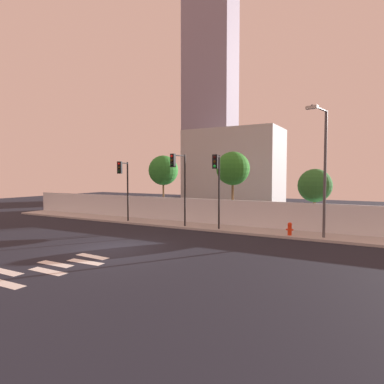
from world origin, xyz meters
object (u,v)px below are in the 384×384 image
traffic_light_right (123,178)px  fire_hydrant (290,228)px  roadside_tree_midleft (233,169)px  roadside_tree_midright (315,186)px  traffic_light_left (179,174)px  street_lamp_curbside (323,162)px  roadside_tree_leftmost (163,170)px  traffic_light_center (217,176)px

traffic_light_right → fire_hydrant: bearing=2.7°
roadside_tree_midleft → roadside_tree_midright: bearing=0.0°
roadside_tree_midleft → traffic_light_right: bearing=-155.0°
traffic_light_right → roadside_tree_midleft: roadside_tree_midleft is taller
traffic_light_left → fire_hydrant: bearing=4.6°
street_lamp_curbside → roadside_tree_midright: (-0.88, 2.96, -1.42)m
fire_hydrant → roadside_tree_midleft: 6.72m
roadside_tree_leftmost → roadside_tree_midleft: bearing=0.0°
traffic_light_right → fire_hydrant: (12.31, 0.58, -2.93)m
fire_hydrant → roadside_tree_midleft: size_ratio=0.14×
traffic_light_center → roadside_tree_midleft: bearing=94.4°
traffic_light_left → street_lamp_curbside: 9.23m
roadside_tree_midleft → roadside_tree_leftmost: bearing=-180.0°
roadside_tree_leftmost → roadside_tree_midright: size_ratio=1.29×
traffic_light_right → roadside_tree_leftmost: roadside_tree_leftmost is taller
traffic_light_right → roadside_tree_midleft: 8.27m
traffic_light_left → traffic_light_center: bearing=3.6°
roadside_tree_midright → street_lamp_curbside: bearing=-73.4°
traffic_light_left → fire_hydrant: 8.08m
traffic_light_center → traffic_light_left: bearing=-176.4°
street_lamp_curbside → traffic_light_right: bearing=-177.9°
traffic_light_center → roadside_tree_midleft: roadside_tree_midleft is taller
street_lamp_curbside → roadside_tree_leftmost: street_lamp_curbside is taller
traffic_light_right → roadside_tree_leftmost: (1.28, 3.49, 0.60)m
fire_hydrant → traffic_light_left: bearing=-175.4°
traffic_light_left → traffic_light_right: 4.93m
traffic_light_left → traffic_light_right: size_ratio=1.09×
street_lamp_curbside → traffic_light_center: bearing=-176.6°
traffic_light_right → street_lamp_curbside: size_ratio=0.63×
traffic_light_left → roadside_tree_midleft: roadside_tree_midleft is taller
roadside_tree_midright → roadside_tree_leftmost: bearing=-180.0°
traffic_light_center → fire_hydrant: bearing=5.3°
traffic_light_right → street_lamp_curbside: bearing=2.1°
traffic_light_right → traffic_light_left: bearing=-0.3°
traffic_light_left → street_lamp_curbside: street_lamp_curbside is taller
traffic_light_right → fire_hydrant: traffic_light_right is taller
traffic_light_left → roadside_tree_midleft: size_ratio=0.92×
traffic_light_left → roadside_tree_midright: traffic_light_left is taller
traffic_light_right → roadside_tree_midleft: (7.46, 3.49, 0.69)m
fire_hydrant → roadside_tree_midleft: roadside_tree_midleft is taller
traffic_light_left → roadside_tree_midright: (8.31, 3.51, -0.76)m
traffic_light_center → roadside_tree_midright: bearing=31.2°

